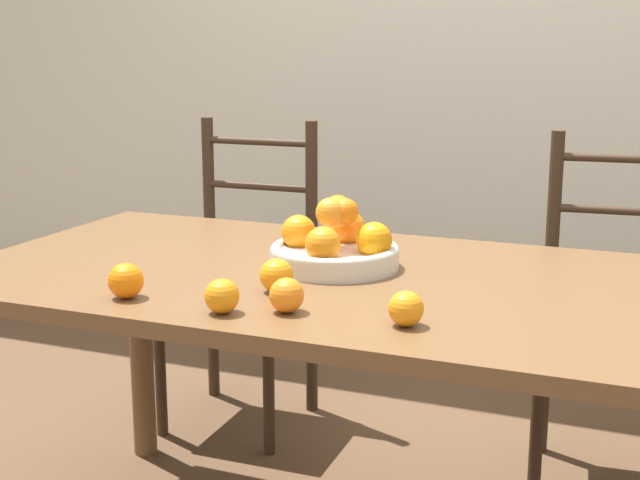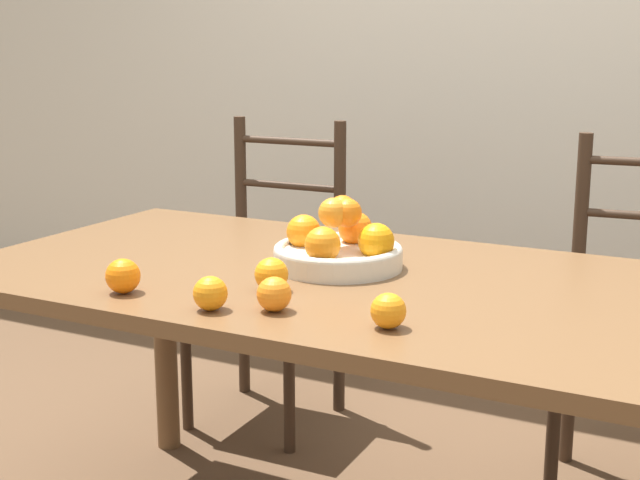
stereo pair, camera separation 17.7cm
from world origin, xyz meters
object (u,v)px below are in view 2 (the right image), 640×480
(orange_loose_0, at_px, (271,274))
(orange_loose_3, at_px, (274,294))
(fruit_bowl, at_px, (339,247))
(chair_left, at_px, (270,280))
(orange_loose_1, at_px, (210,293))
(orange_loose_2, at_px, (388,311))
(orange_loose_4, at_px, (123,276))

(orange_loose_0, xyz_separation_m, orange_loose_3, (0.08, -0.12, -0.00))
(orange_loose_0, distance_m, orange_loose_3, 0.14)
(fruit_bowl, distance_m, orange_loose_0, 0.24)
(fruit_bowl, relative_size, chair_left, 0.30)
(fruit_bowl, relative_size, orange_loose_3, 4.36)
(chair_left, bearing_deg, orange_loose_1, -65.78)
(orange_loose_0, distance_m, orange_loose_2, 0.33)
(orange_loose_1, xyz_separation_m, orange_loose_2, (0.35, 0.06, -0.00))
(orange_loose_1, distance_m, orange_loose_3, 0.12)
(fruit_bowl, height_order, orange_loose_1, fruit_bowl)
(orange_loose_0, relative_size, orange_loose_1, 1.05)
(orange_loose_1, height_order, orange_loose_2, orange_loose_1)
(fruit_bowl, bearing_deg, chair_left, 130.91)
(fruit_bowl, xyz_separation_m, orange_loose_2, (0.27, -0.35, -0.02))
(fruit_bowl, distance_m, chair_left, 0.95)
(orange_loose_3, bearing_deg, fruit_bowl, 96.19)
(orange_loose_0, xyz_separation_m, orange_loose_2, (0.31, -0.11, -0.00))
(fruit_bowl, relative_size, orange_loose_0, 4.18)
(orange_loose_3, height_order, orange_loose_4, orange_loose_4)
(fruit_bowl, height_order, orange_loose_3, fruit_bowl)
(orange_loose_4, distance_m, chair_left, 1.15)
(orange_loose_0, bearing_deg, orange_loose_1, -101.54)
(fruit_bowl, bearing_deg, orange_loose_2, -52.07)
(orange_loose_4, bearing_deg, fruit_bowl, 52.45)
(fruit_bowl, bearing_deg, orange_loose_1, -100.15)
(orange_loose_4, relative_size, chair_left, 0.07)
(orange_loose_0, relative_size, orange_loose_4, 0.98)
(orange_loose_0, distance_m, orange_loose_1, 0.17)
(orange_loose_3, bearing_deg, orange_loose_1, -155.25)
(orange_loose_1, xyz_separation_m, orange_loose_4, (-0.23, 0.02, 0.00))
(orange_loose_3, xyz_separation_m, orange_loose_4, (-0.34, -0.03, 0.00))
(orange_loose_2, bearing_deg, orange_loose_3, -178.80)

